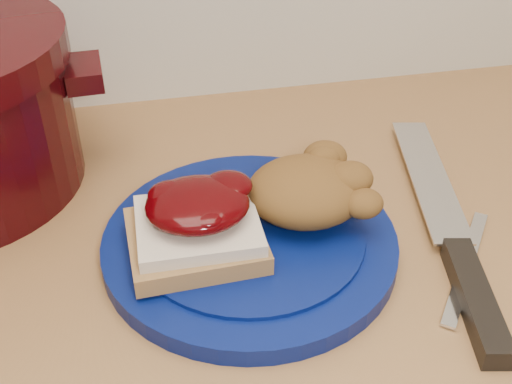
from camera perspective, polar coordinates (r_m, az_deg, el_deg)
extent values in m
cylinder|color=#051251|center=(0.58, -0.55, -4.54)|extent=(0.28, 0.28, 0.02)
cube|color=olive|center=(0.55, -5.40, -4.29)|extent=(0.12, 0.10, 0.02)
cube|color=beige|center=(0.55, -5.20, -2.95)|extent=(0.10, 0.09, 0.01)
ellipsoid|color=#2F0103|center=(0.54, -5.23, -1.10)|extent=(0.09, 0.08, 0.03)
ellipsoid|color=brown|center=(0.58, 4.48, 0.09)|extent=(0.11, 0.10, 0.05)
cube|color=black|center=(0.56, 18.90, -8.97)|extent=(0.05, 0.13, 0.02)
cube|color=silver|center=(0.68, 15.11, 1.36)|extent=(0.08, 0.22, 0.00)
cube|color=silver|center=(0.60, 18.18, -6.18)|extent=(0.11, 0.13, 0.00)
cube|color=black|center=(0.67, -15.06, 10.19)|extent=(0.04, 0.06, 0.02)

